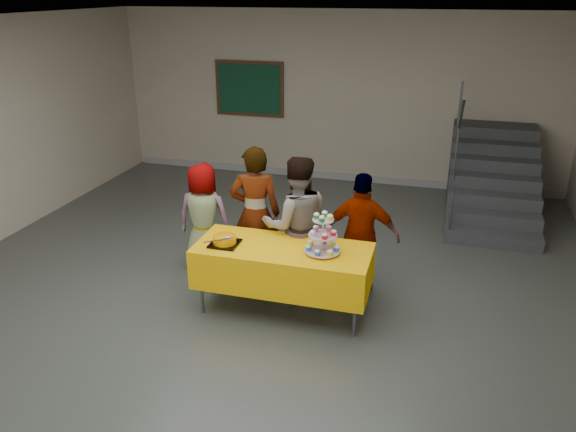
# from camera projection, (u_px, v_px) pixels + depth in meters

# --- Properties ---
(room_shell) EXTENTS (10.00, 10.04, 3.02)m
(room_shell) POSITION_uv_depth(u_px,v_px,m) (236.00, 125.00, 5.26)
(room_shell) COLOR #4C514C
(room_shell) RESTS_ON ground
(bake_table) EXTENTS (1.88, 0.78, 0.77)m
(bake_table) POSITION_uv_depth(u_px,v_px,m) (283.00, 265.00, 6.04)
(bake_table) COLOR #595960
(bake_table) RESTS_ON ground
(cupcake_stand) EXTENTS (0.38, 0.38, 0.44)m
(cupcake_stand) POSITION_uv_depth(u_px,v_px,m) (323.00, 238.00, 5.77)
(cupcake_stand) COLOR silver
(cupcake_stand) RESTS_ON bake_table
(bear_cake) EXTENTS (0.32, 0.36, 0.12)m
(bear_cake) POSITION_uv_depth(u_px,v_px,m) (225.00, 239.00, 6.00)
(bear_cake) COLOR black
(bear_cake) RESTS_ON bake_table
(schoolchild_a) EXTENTS (0.69, 0.46, 1.38)m
(schoolchild_a) POSITION_uv_depth(u_px,v_px,m) (204.00, 217.00, 6.95)
(schoolchild_a) COLOR slate
(schoolchild_a) RESTS_ON ground
(schoolchild_b) EXTENTS (0.68, 0.52, 1.66)m
(schoolchild_b) POSITION_uv_depth(u_px,v_px,m) (255.00, 214.00, 6.67)
(schoolchild_b) COLOR slate
(schoolchild_b) RESTS_ON ground
(schoolchild_c) EXTENTS (0.97, 0.87, 1.63)m
(schoolchild_c) POSITION_uv_depth(u_px,v_px,m) (296.00, 225.00, 6.40)
(schoolchild_c) COLOR slate
(schoolchild_c) RESTS_ON ground
(schoolchild_d) EXTENTS (0.86, 0.36, 1.46)m
(schoolchild_d) POSITION_uv_depth(u_px,v_px,m) (362.00, 235.00, 6.34)
(schoolchild_d) COLOR slate
(schoolchild_d) RESTS_ON ground
(staircase) EXTENTS (1.30, 2.40, 2.04)m
(staircase) POSITION_uv_depth(u_px,v_px,m) (491.00, 181.00, 8.87)
(staircase) COLOR #424447
(staircase) RESTS_ON ground
(noticeboard) EXTENTS (1.30, 0.05, 1.00)m
(noticeboard) POSITION_uv_depth(u_px,v_px,m) (249.00, 89.00, 10.28)
(noticeboard) COLOR #472B16
(noticeboard) RESTS_ON ground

